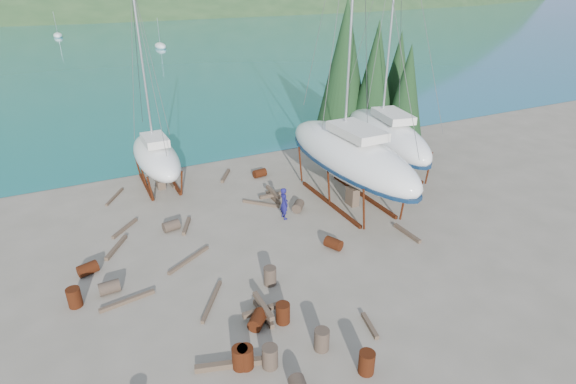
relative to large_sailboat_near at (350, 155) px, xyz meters
name	(u,v)px	position (x,y,z in m)	size (l,w,h in m)	color
ground	(304,264)	(-5.72, -4.95, -3.09)	(600.00, 600.00, 0.00)	#6B6454
bay_water	(63,2)	(-5.72, 310.05, -3.09)	(700.00, 700.00, 0.00)	#1A8280
far_hill	(63,1)	(-5.72, 315.05, -3.09)	(800.00, 360.00, 110.00)	#1F381C
far_house_center	(15,8)	(-25.72, 185.05, -0.17)	(6.60, 5.60, 5.60)	beige
far_house_right	(152,5)	(24.28, 185.05, -0.17)	(6.60, 5.60, 5.60)	beige
cypress_near_right	(375,78)	(6.78, 7.05, 2.70)	(3.60, 3.60, 10.00)	black
cypress_mid_right	(407,93)	(8.28, 5.05, 1.83)	(3.06, 3.06, 8.50)	black
cypress_back_left	(345,64)	(5.28, 9.05, 3.57)	(4.14, 4.14, 11.50)	black
cypress_far_right	(397,80)	(9.78, 8.05, 2.12)	(3.24, 3.24, 9.00)	black
moored_boat_mid	(160,46)	(4.28, 75.05, -2.70)	(2.00, 5.00, 6.05)	white
moored_boat_far	(58,36)	(-13.72, 105.05, -2.70)	(2.00, 5.00, 6.05)	white
large_sailboat_near	(350,155)	(0.00, 0.00, 0.00)	(3.68, 12.23, 19.21)	white
large_sailboat_far	(386,135)	(4.89, 2.80, -0.29)	(5.11, 11.23, 17.13)	white
small_sailboat_shore	(156,156)	(-10.04, 7.57, -0.99)	(2.69, 8.06, 12.80)	white
worker	(284,203)	(-4.52, -0.29, -2.13)	(0.70, 0.46, 1.92)	#14124F
drum_2	(88,269)	(-15.19, -1.13, -2.80)	(0.58, 0.58, 0.88)	#52200E
drum_3	(240,358)	(-10.78, -9.60, -2.65)	(0.58, 0.58, 0.88)	#52200E
drum_4	(260,173)	(-3.43, 5.87, -2.80)	(0.58, 0.58, 0.88)	#52200E
drum_5	(270,276)	(-7.83, -5.64, -2.65)	(0.58, 0.58, 0.88)	#2D2823
drum_6	(333,243)	(-3.66, -4.35, -2.80)	(0.58, 0.58, 0.88)	#52200E
drum_7	(367,363)	(-6.88, -11.78, -2.65)	(0.58, 0.58, 0.88)	#52200E
drum_8	(74,297)	(-15.87, -3.35, -2.65)	(0.58, 0.58, 0.88)	#52200E
drum_9	(171,226)	(-10.73, 1.19, -2.80)	(0.58, 0.58, 0.88)	#2D2823
drum_11	(298,206)	(-3.35, 0.19, -2.80)	(0.58, 0.58, 0.88)	#2D2823
drum_12	(257,320)	(-9.40, -7.91, -2.80)	(0.58, 0.58, 0.88)	#52200E
drum_13	(246,357)	(-10.60, -9.68, -2.65)	(0.58, 0.58, 0.88)	#52200E
drum_14	(283,313)	(-8.39, -8.16, -2.65)	(0.58, 0.58, 0.88)	#52200E
drum_15	(109,287)	(-14.46, -3.07, -2.80)	(0.58, 0.58, 0.88)	#2D2823
drum_16	(270,357)	(-9.81, -10.04, -2.65)	(0.58, 0.58, 0.88)	#2D2823
drum_17	(322,340)	(-7.73, -10.12, -2.65)	(0.58, 0.58, 0.88)	#2D2823
timber_0	(115,197)	(-13.02, 6.93, -3.02)	(0.14, 2.44, 0.14)	brown
timber_1	(407,233)	(0.66, -4.97, -3.00)	(0.19, 2.06, 0.19)	brown
timber_2	(116,247)	(-13.73, 0.58, -3.00)	(0.19, 2.23, 0.19)	brown
timber_3	(212,301)	(-10.61, -5.71, -3.02)	(0.15, 2.73, 0.15)	brown
timber_6	(226,176)	(-5.59, 6.96, -3.00)	(0.19, 2.13, 0.19)	brown
timber_7	(370,326)	(-5.42, -9.99, -3.00)	(0.17, 1.43, 0.17)	brown
timber_8	(186,226)	(-9.91, 1.16, -3.00)	(0.19, 1.79, 0.19)	brown
timber_9	(169,180)	(-9.36, 7.97, -3.02)	(0.15, 2.69, 0.15)	brown
timber_10	(261,204)	(-5.07, 1.87, -3.01)	(0.16, 2.39, 0.16)	brown
timber_11	(189,260)	(-10.67, -2.19, -3.01)	(0.15, 2.75, 0.15)	brown
timber_12	(127,301)	(-13.87, -4.10, -3.01)	(0.17, 2.36, 0.17)	brown
timber_16	(229,365)	(-11.15, -9.43, -2.98)	(0.23, 2.44, 0.23)	brown
timber_17	(125,228)	(-13.04, 2.44, -3.01)	(0.16, 2.16, 0.16)	brown
timber_pile_fore	(263,310)	(-8.96, -7.45, -2.79)	(1.80, 1.80, 0.60)	brown
timber_pile_aft	(273,195)	(-4.06, 2.25, -2.79)	(1.80, 1.80, 0.60)	brown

